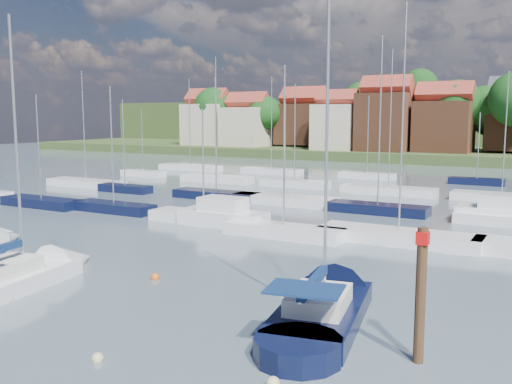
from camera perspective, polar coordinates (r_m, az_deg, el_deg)
The scene contains 10 objects.
ground at distance 60.19m, azimuth 11.35°, elevation -0.60°, with size 260.00×260.00×0.00m, color #4E5E69.
sailboat_centre at distance 31.90m, azimuth -21.36°, elevation -7.69°, with size 4.35×10.89×14.45m.
sailboat_navy at distance 25.51m, azimuth 7.27°, elevation -11.06°, with size 5.29×12.33×16.54m.
timber_piling at distance 20.88m, azimuth 16.03°, elevation -12.32°, with size 0.40×0.40×7.03m.
buoy_c at distance 29.07m, azimuth -23.63°, elevation -10.04°, with size 0.49×0.49×0.49m, color beige.
buoy_d at distance 21.51m, azimuth -15.55°, elevation -15.97°, with size 0.41×0.41×0.41m, color beige.
buoy_e at distance 28.12m, azimuth 2.66°, elevation -9.98°, with size 0.45×0.45×0.45m, color beige.
buoy_g at distance 30.64m, azimuth -10.06°, elevation -8.59°, with size 0.47×0.47×0.47m, color #D85914.
marina_field at distance 54.98m, azimuth 11.69°, elevation -0.93°, with size 79.62×41.41×15.93m.
far_shore_town at distance 150.31m, azimuth 23.25°, elevation 5.58°, with size 212.46×90.00×22.27m.
Camera 1 is at (18.18, -16.74, 8.53)m, focal length 40.00 mm.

